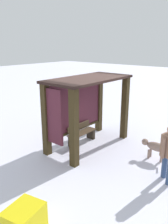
{
  "coord_description": "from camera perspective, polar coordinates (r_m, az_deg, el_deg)",
  "views": [
    {
      "loc": [
        -6.06,
        -4.86,
        3.57
      ],
      "look_at": [
        -0.2,
        0.05,
        1.29
      ],
      "focal_mm": 37.04,
      "sensor_mm": 36.0,
      "label": 1
    }
  ],
  "objects": [
    {
      "name": "bus_shelter",
      "position": [
        8.05,
        -0.34,
        2.65
      ],
      "size": [
        3.2,
        1.54,
        2.46
      ],
      "color": "#362A15",
      "rests_on": "ground"
    },
    {
      "name": "ground_plane",
      "position": [
        8.55,
        1.12,
        -8.1
      ],
      "size": [
        60.0,
        60.0,
        0.0
      ],
      "primitive_type": "plane",
      "color": "white"
    },
    {
      "name": "grit_bin",
      "position": [
        4.91,
        -14.46,
        -25.09
      ],
      "size": [
        0.8,
        0.69,
        0.68
      ],
      "primitive_type": "cube",
      "rotation": [
        0.0,
        0.0,
        0.21
      ],
      "color": "yellow",
      "rests_on": "ground"
    },
    {
      "name": "dog",
      "position": [
        7.75,
        17.07,
        -8.21
      ],
      "size": [
        0.26,
        0.98,
        0.6
      ],
      "color": "gray",
      "rests_on": "ground"
    },
    {
      "name": "bench_left_inside",
      "position": [
        8.62,
        -0.63,
        -5.51
      ],
      "size": [
        1.25,
        0.38,
        0.71
      ],
      "color": "#4C3B27",
      "rests_on": "ground"
    }
  ]
}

